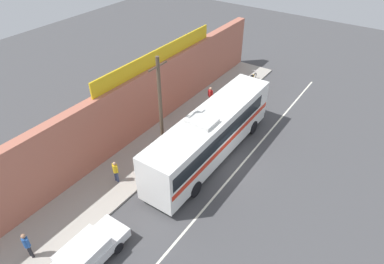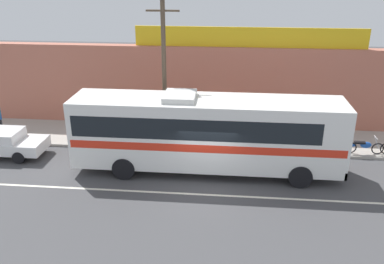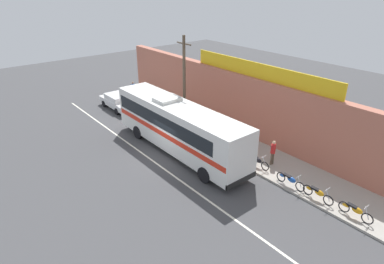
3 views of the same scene
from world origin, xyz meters
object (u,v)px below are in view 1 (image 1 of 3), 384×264
object	(u,v)px
motorcycle_blue	(244,86)
motorcycle_purple	(252,77)
pedestrian_near_shop	(115,170)
parked_car	(85,254)
motorcycle_green	(235,94)
pedestrian_far_right	(27,244)
intercity_bus	(211,133)
motorcycle_red	(217,107)
pedestrian_far_left	(210,95)
utility_pole	(161,112)

from	to	relation	value
motorcycle_blue	motorcycle_purple	distance (m)	2.07
motorcycle_purple	pedestrian_near_shop	xyz separation A→B (m)	(-17.27, 0.97, 0.48)
parked_car	motorcycle_green	world-z (taller)	parked_car
motorcycle_green	pedestrian_near_shop	bearing A→B (deg)	174.95
parked_car	pedestrian_far_right	xyz separation A→B (m)	(-1.38, 2.53, 0.41)
intercity_bus	motorcycle_red	xyz separation A→B (m)	(5.19, 2.58, -1.50)
pedestrian_near_shop	pedestrian_far_left	bearing A→B (deg)	0.07
parked_car	pedestrian_far_right	distance (m)	2.91
motorcycle_purple	pedestrian_far_left	bearing A→B (deg)	170.83
motorcycle_green	motorcycle_blue	distance (m)	1.76
parked_car	utility_pole	bearing A→B (deg)	11.47
parked_car	motorcycle_purple	distance (m)	22.33
utility_pole	pedestrian_far_left	xyz separation A→B (m)	(7.88, 1.18, -2.89)
motorcycle_red	motorcycle_blue	xyz separation A→B (m)	(4.51, -0.15, 0.00)
motorcycle_blue	pedestrian_near_shop	world-z (taller)	pedestrian_near_shop
pedestrian_far_left	pedestrian_near_shop	xyz separation A→B (m)	(-11.18, -0.01, -0.12)
motorcycle_purple	pedestrian_far_right	size ratio (longest dim) A/B	1.06
motorcycle_blue	pedestrian_near_shop	bearing A→B (deg)	175.84
motorcycle_blue	motorcycle_purple	xyz separation A→B (m)	(2.06, 0.14, 0.00)
utility_pole	pedestrian_near_shop	xyz separation A→B (m)	(-3.30, 1.17, -3.01)
pedestrian_far_right	motorcycle_red	bearing A→B (deg)	-2.12
intercity_bus	motorcycle_red	world-z (taller)	intercity_bus
motorcycle_green	motorcycle_blue	size ratio (longest dim) A/B	1.04
motorcycle_green	motorcycle_blue	bearing A→B (deg)	2.64
pedestrian_near_shop	motorcycle_red	bearing A→B (deg)	-5.09
motorcycle_green	utility_pole	bearing A→B (deg)	179.90
motorcycle_red	motorcycle_purple	distance (m)	6.57
pedestrian_far_left	utility_pole	bearing A→B (deg)	-171.45
pedestrian_far_right	pedestrian_near_shop	distance (m)	6.37
motorcycle_red	pedestrian_far_left	distance (m)	1.23
parked_car	pedestrian_near_shop	distance (m)	5.75
pedestrian_far_right	pedestrian_near_shop	xyz separation A→B (m)	(6.36, 0.32, -0.11)
motorcycle_blue	pedestrian_far_right	distance (m)	21.59
motorcycle_red	pedestrian_near_shop	bearing A→B (deg)	174.91
motorcycle_purple	pedestrian_far_right	distance (m)	23.65
intercity_bus	pedestrian_far_left	world-z (taller)	intercity_bus
parked_car	utility_pole	distance (m)	9.08
parked_car	pedestrian_far_left	distance (m)	16.42
motorcycle_green	pedestrian_far_right	size ratio (longest dim) A/B	1.13
intercity_bus	parked_car	size ratio (longest dim) A/B	2.69
pedestrian_far_right	pedestrian_far_left	bearing A→B (deg)	1.10
parked_car	pedestrian_far_right	bearing A→B (deg)	118.61
utility_pole	motorcycle_blue	distance (m)	12.41
intercity_bus	motorcycle_red	size ratio (longest dim) A/B	6.38
intercity_bus	utility_pole	xyz separation A→B (m)	(-2.21, 2.36, 1.99)
parked_car	motorcycle_purple	size ratio (longest dim) A/B	2.48
pedestrian_far_right	pedestrian_near_shop	bearing A→B (deg)	2.91
motorcycle_purple	pedestrian_far_left	xyz separation A→B (m)	(-6.09, 0.98, 0.59)
pedestrian_far_left	motorcycle_blue	bearing A→B (deg)	-15.56
motorcycle_red	motorcycle_blue	size ratio (longest dim) A/B	1.02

